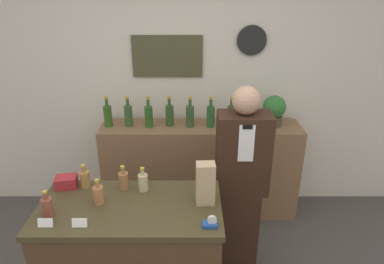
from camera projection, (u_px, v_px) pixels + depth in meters
back_wall at (180, 83)px, 3.49m from camera, size 5.20×0.09×2.70m
back_shelf at (201, 170)px, 3.58m from camera, size 1.99×0.42×0.99m
display_counter at (135, 261)px, 2.43m from camera, size 1.20×0.62×0.95m
shopkeeper at (242, 184)px, 2.75m from camera, size 0.41×0.26×1.61m
potted_plant at (275, 110)px, 3.34m from camera, size 0.22×0.22×0.31m
paper_bag at (206, 183)px, 2.21m from camera, size 0.13×0.10×0.29m
tape_dispenser at (212, 223)px, 2.04m from camera, size 0.09×0.06×0.07m
price_card_left at (46, 223)px, 2.03m from camera, size 0.09×0.02×0.06m
price_card_right at (81, 223)px, 2.03m from camera, size 0.09×0.02×0.06m
gift_box at (67, 182)px, 2.43m from camera, size 0.16×0.14×0.08m
counter_bottle_0 at (48, 206)px, 2.12m from camera, size 0.07×0.07×0.18m
counter_bottle_1 at (86, 179)px, 2.42m from camera, size 0.07×0.07×0.18m
counter_bottle_2 at (100, 194)px, 2.24m from camera, size 0.07×0.07×0.18m
counter_bottle_3 at (125, 180)px, 2.40m from camera, size 0.07×0.07×0.18m
counter_bottle_4 at (144, 182)px, 2.38m from camera, size 0.07×0.07×0.18m
shelf_bottle_0 at (109, 115)px, 3.35m from camera, size 0.08×0.08×0.31m
shelf_bottle_1 at (130, 115)px, 3.35m from camera, size 0.08×0.08×0.31m
shelf_bottle_2 at (150, 116)px, 3.33m from camera, size 0.08×0.08×0.31m
shelf_bottle_3 at (171, 115)px, 3.36m from camera, size 0.08×0.08×0.31m
shelf_bottle_4 at (191, 115)px, 3.34m from camera, size 0.08×0.08×0.31m
shelf_bottle_5 at (212, 116)px, 3.33m from camera, size 0.08×0.08×0.31m
shelf_bottle_6 at (232, 115)px, 3.34m from camera, size 0.08×0.08×0.31m
shelf_bottle_7 at (253, 115)px, 3.34m from camera, size 0.08×0.08×0.31m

